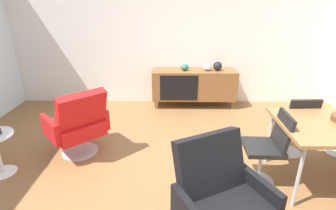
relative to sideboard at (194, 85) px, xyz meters
name	(u,v)px	position (x,y,z in m)	size (l,w,h in m)	color
ground_plane	(178,180)	(-0.36, -2.30, -0.44)	(8.32, 8.32, 0.00)	olive
wall_back	(176,32)	(-0.36, 0.30, 0.96)	(6.80, 0.12, 2.80)	white
sideboard	(194,85)	(0.00, 0.00, 0.00)	(1.60, 0.45, 0.72)	brown
vase_cobalt	(207,67)	(0.24, 0.00, 0.34)	(0.16, 0.16, 0.13)	beige
vase_sculptural_dark	(218,66)	(0.43, 0.00, 0.36)	(0.16, 0.16, 0.17)	black
vase_ceramic_small	(185,67)	(-0.19, 0.00, 0.34)	(0.15, 0.15, 0.13)	#337266
dining_chair_near_window	(269,146)	(0.63, -2.31, 0.03)	(0.44, 0.41, 0.86)	black
dining_chair_back_left	(295,124)	(1.17, -1.75, 0.03)	(0.42, 0.44, 0.86)	black
lounge_chair_red	(78,123)	(-1.65, -1.76, 0.03)	(0.91, 0.91, 0.95)	red
armchair_black_shell	(221,198)	(-0.04, -3.11, 0.03)	(0.87, 0.86, 0.95)	black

